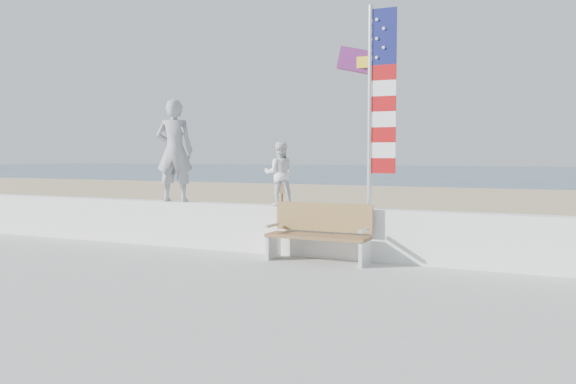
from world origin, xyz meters
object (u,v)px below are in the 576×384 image
Objects in this scene: child at (280,174)px; flag at (377,98)px; bench at (320,232)px; adult at (175,151)px.

flag is (1.86, -0.00, 1.32)m from child.
child is at bearing 155.36° from bench.
adult is 2.40m from child.
adult reaches higher than child.
adult is at bearing -25.00° from child.
child is (2.36, 0.00, -0.43)m from adult.
adult is at bearing 172.28° from bench.
child is 0.34× the size of flag.
adult is 4.31m from flag.
child is 2.28m from flag.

